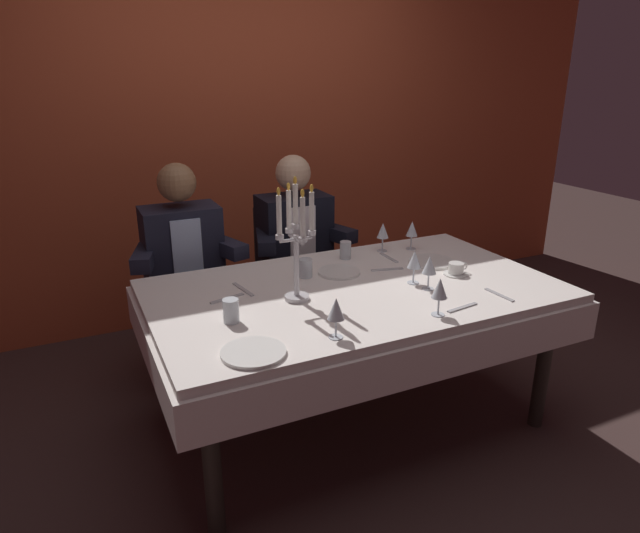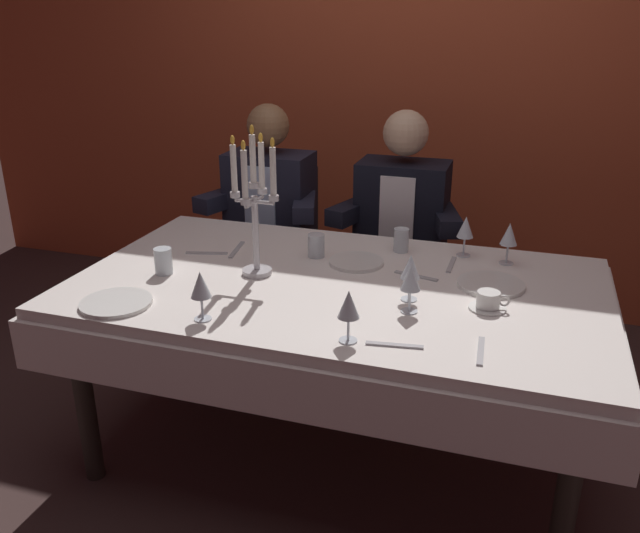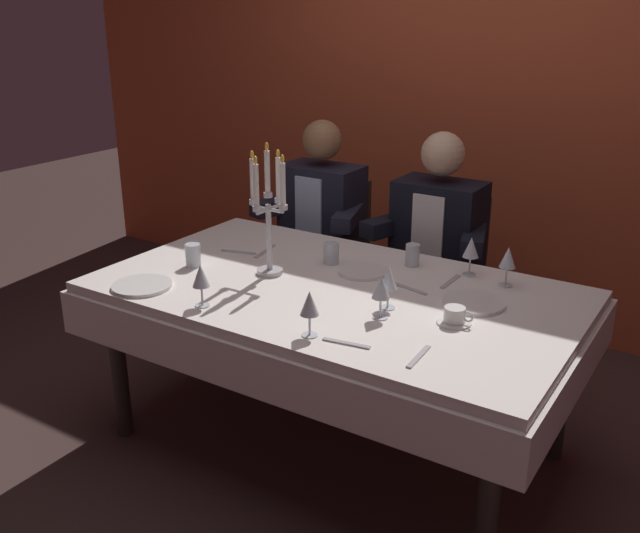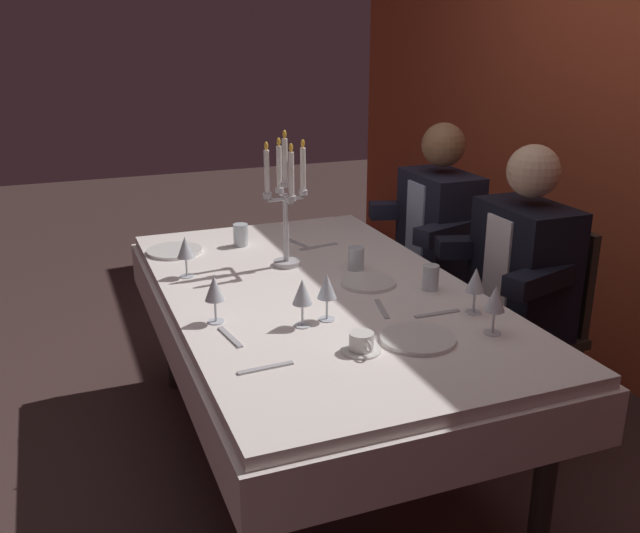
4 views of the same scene
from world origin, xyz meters
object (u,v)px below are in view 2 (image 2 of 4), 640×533
wine_glass_1 (349,306)px  water_tumbler_2 (401,240)px  wine_glass_3 (509,236)px  water_tumbler_0 (316,245)px  wine_glass_5 (411,279)px  seated_diner_0 (271,204)px  seated_diner_1 (402,216)px  water_tumbler_1 (163,261)px  dining_table (337,311)px  dinner_plate_0 (491,284)px  wine_glass_2 (410,268)px  dinner_plate_2 (116,303)px  wine_glass_4 (466,228)px  coffee_cup_0 (489,301)px  candelabra (255,207)px  wine_glass_0 (201,286)px  dinner_plate_1 (356,262)px

wine_glass_1 → water_tumbler_2: (-0.01, 0.82, -0.07)m
wine_glass_3 → water_tumbler_0: 0.75m
wine_glass_3 → wine_glass_5: same height
seated_diner_0 → seated_diner_1: bearing=0.0°
water_tumbler_1 → dining_table: bearing=11.1°
dining_table → wine_glass_3: (0.57, 0.38, 0.23)m
water_tumbler_1 → water_tumbler_2: 0.95m
dinner_plate_0 → wine_glass_2: bearing=-141.3°
wine_glass_2 → dining_table: bearing=164.2°
dinner_plate_2 → wine_glass_4: bearing=38.5°
coffee_cup_0 → wine_glass_5: bearing=-157.3°
wine_glass_3 → coffee_cup_0: bearing=-94.3°
dinner_plate_2 → water_tumbler_2: water_tumbler_2 is taller
water_tumbler_2 → seated_diner_0: (-0.77, 0.50, -0.05)m
water_tumbler_1 → seated_diner_0: 1.01m
water_tumbler_1 → seated_diner_0: (0.02, 1.01, -0.05)m
water_tumbler_2 → wine_glass_3: bearing=-1.5°
wine_glass_2 → seated_diner_0: bearing=132.9°
wine_glass_5 → wine_glass_1: bearing=-117.6°
water_tumbler_2 → wine_glass_4: bearing=6.2°
candelabra → wine_glass_0: (-0.01, -0.41, -0.14)m
dinner_plate_1 → wine_glass_3: wine_glass_3 is taller
dining_table → wine_glass_1: wine_glass_1 is taller
wine_glass_3 → water_tumbler_2: 0.42m
water_tumbler_0 → seated_diner_0: bearing=125.0°
wine_glass_4 → coffee_cup_0: bearing=-74.4°
seated_diner_0 → wine_glass_4: bearing=-24.7°
wine_glass_0 → seated_diner_0: bearing=102.8°
dinner_plate_2 → wine_glass_5: 0.98m
water_tumbler_2 → coffee_cup_0: bearing=-49.9°
wine_glass_3 → wine_glass_5: size_ratio=1.00×
seated_diner_0 → dining_table: bearing=-55.0°
dining_table → dinner_plate_0: dinner_plate_0 is taller
candelabra → dinner_plate_2: (-0.34, -0.40, -0.25)m
candelabra → wine_glass_5: 0.64m
dinner_plate_0 → wine_glass_4: bearing=114.2°
dinner_plate_0 → wine_glass_1: wine_glass_1 is taller
dinner_plate_1 → water_tumbler_1: 0.73m
seated_diner_0 → seated_diner_1: size_ratio=1.00×
dinner_plate_2 → wine_glass_2: wine_glass_2 is taller
dinner_plate_0 → coffee_cup_0: coffee_cup_0 is taller
candelabra → dinner_plate_0: candelabra is taller
candelabra → wine_glass_0: bearing=-91.8°
wine_glass_0 → wine_glass_2: 0.69m
water_tumbler_2 → seated_diner_0: 0.92m
dinner_plate_2 → wine_glass_3: size_ratio=1.46×
dinner_plate_0 → seated_diner_1: (-0.47, 0.76, -0.01)m
dining_table → wine_glass_3: wine_glass_3 is taller
wine_glass_5 → water_tumbler_0: size_ratio=1.75×
candelabra → water_tumbler_1: 0.41m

